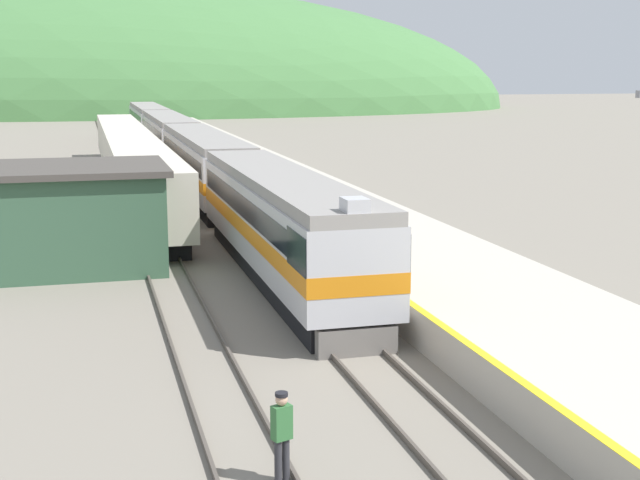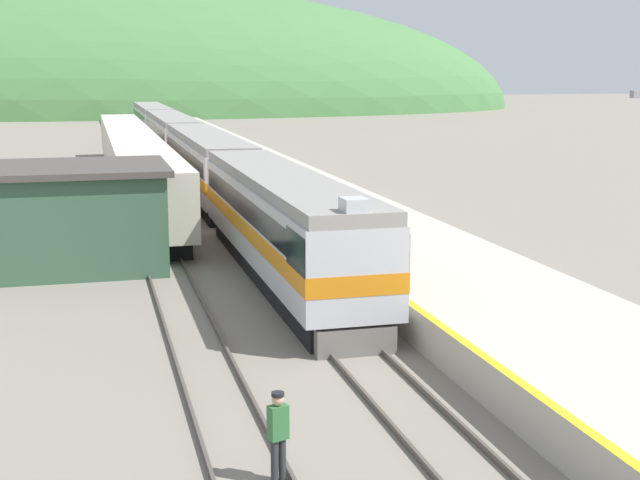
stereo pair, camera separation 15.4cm
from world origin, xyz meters
name	(u,v)px [view 1 (the left image)]	position (x,y,z in m)	size (l,w,h in m)	color
track_main	(170,162)	(0.00, 70.00, 0.08)	(1.52, 180.00, 0.16)	#4C443D
track_siding	(119,163)	(-4.04, 70.00, 0.08)	(1.52, 180.00, 0.16)	#4C443D
platform	(280,184)	(4.85, 50.00, 0.54)	(6.22, 140.00, 1.10)	#BCB5A5
distant_hills	(119,111)	(0.00, 167.88, 0.00)	(152.25, 68.51, 45.68)	#477A42
station_shed	(49,217)	(-8.23, 31.54, 2.00)	(8.96, 6.35, 3.97)	#385B42
express_train_lead_car	(282,222)	(0.00, 27.41, 2.12)	(2.88, 19.19, 4.23)	black
carriage_second	(204,164)	(0.00, 48.55, 2.11)	(2.87, 20.88, 3.87)	black
carriage_third	(169,137)	(0.00, 70.31, 2.11)	(2.87, 20.88, 3.87)	black
carriage_fourth	(149,122)	(0.00, 92.07, 2.11)	(2.87, 20.88, 3.87)	black
siding_train	(129,160)	(-4.04, 54.19, 1.88)	(2.90, 47.28, 3.64)	black
track_worker	(282,431)	(-3.56, 11.45, 1.00)	(0.41, 0.33, 1.75)	#2D2D33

